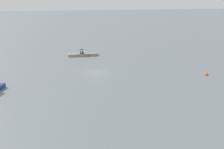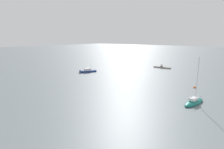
{
  "view_description": "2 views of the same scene",
  "coord_description": "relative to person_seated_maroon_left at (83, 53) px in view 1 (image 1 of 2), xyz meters",
  "views": [
    {
      "loc": [
        12.26,
        65.14,
        15.95
      ],
      "look_at": [
        -0.16,
        13.36,
        2.72
      ],
      "focal_mm": 52.67,
      "sensor_mm": 36.0,
      "label": 1
    },
    {
      "loc": [
        -33.51,
        61.55,
        14.15
      ],
      "look_at": [
        5.49,
        12.05,
        1.22
      ],
      "focal_mm": 29.35,
      "sensor_mm": 36.0,
      "label": 2
    }
  ],
  "objects": [
    {
      "name": "umbrella_open_black",
      "position": [
        0.29,
        -0.11,
        0.85
      ],
      "size": [
        1.16,
        1.16,
        1.26
      ],
      "color": "black",
      "rests_on": "seawall_pier"
    },
    {
      "name": "person_seated_grey_right",
      "position": [
        0.56,
        0.05,
        0.0
      ],
      "size": [
        0.43,
        0.63,
        0.73
      ],
      "rotation": [
        0.0,
        0.0,
        0.08
      ],
      "color": "#1E2333",
      "rests_on": "seawall_pier"
    },
    {
      "name": "ground_plane",
      "position": [
        -0.02,
        18.49,
        -0.91
      ],
      "size": [
        500.0,
        500.0,
        0.0
      ],
      "primitive_type": "plane",
      "color": "slate"
    },
    {
      "name": "seawall_pier",
      "position": [
        -0.02,
        -0.09,
        -0.58
      ],
      "size": [
        7.85,
        1.72,
        0.65
      ],
      "color": "gray",
      "rests_on": "ground_plane"
    },
    {
      "name": "person_seated_maroon_left",
      "position": [
        0.0,
        0.0,
        0.0
      ],
      "size": [
        0.43,
        0.63,
        0.73
      ],
      "rotation": [
        0.0,
        0.0,
        0.08
      ],
      "color": "#1E2333",
      "rests_on": "seawall_pier"
    },
    {
      "name": "mooring_buoy_near",
      "position": [
        -21.0,
        26.23,
        -0.79
      ],
      "size": [
        0.69,
        0.69,
        0.69
      ],
      "color": "#EA5914",
      "rests_on": "ground_plane"
    }
  ]
}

